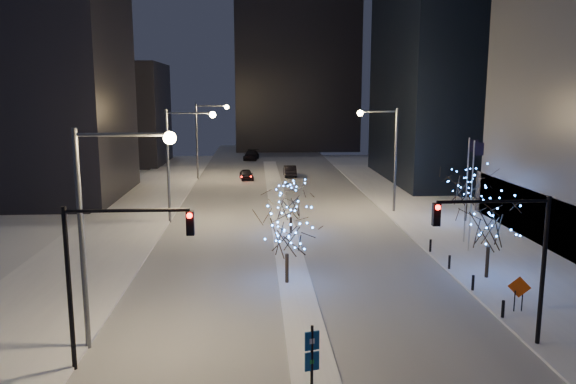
{
  "coord_description": "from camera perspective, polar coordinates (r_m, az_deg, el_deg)",
  "views": [
    {
      "loc": [
        -2.33,
        -22.39,
        11.5
      ],
      "look_at": [
        -0.2,
        13.92,
        5.0
      ],
      "focal_mm": 35.0,
      "sensor_mm": 36.0,
      "label": 1
    }
  ],
  "objects": [
    {
      "name": "holiday_tree_median_far",
      "position": [
        45.25,
        0.3,
        -1.0
      ],
      "size": [
        3.48,
        3.48,
        4.18
      ],
      "color": "black",
      "rests_on": "median"
    },
    {
      "name": "west_sidewalk",
      "position": [
        45.42,
        -18.19,
        -4.95
      ],
      "size": [
        8.0,
        90.0,
        0.15
      ],
      "primitive_type": "cube",
      "color": "white",
      "rests_on": "ground"
    },
    {
      "name": "holiday_tree_plaza_near",
      "position": [
        36.46,
        19.82,
        -2.96
      ],
      "size": [
        5.02,
        5.02,
        5.29
      ],
      "color": "black",
      "rests_on": "east_sidewalk"
    },
    {
      "name": "horizon_block",
      "position": [
        115.08,
        0.84,
        14.87
      ],
      "size": [
        24.0,
        14.0,
        42.0
      ],
      "primitive_type": "cube",
      "color": "black",
      "rests_on": "ground"
    },
    {
      "name": "road",
      "position": [
        58.57,
        -1.01,
        -1.18
      ],
      "size": [
        20.0,
        130.0,
        0.02
      ],
      "primitive_type": "cube",
      "color": "#AAAFB9",
      "rests_on": "ground"
    },
    {
      "name": "traffic_signal_west",
      "position": [
        24.16,
        -17.98,
        -6.57
      ],
      "size": [
        5.26,
        0.43,
        7.0
      ],
      "color": "black",
      "rests_on": "ground"
    },
    {
      "name": "street_lamp_w_mid",
      "position": [
        50.08,
        -10.95,
        4.22
      ],
      "size": [
        4.4,
        0.56,
        10.0
      ],
      "color": "#595E66",
      "rests_on": "ground"
    },
    {
      "name": "construction_sign",
      "position": [
        32.05,
        22.42,
        -9.21
      ],
      "size": [
        1.11,
        0.43,
        1.91
      ],
      "rotation": [
        0.0,
        0.0,
        -0.34
      ],
      "color": "black",
      "rests_on": "east_sidewalk"
    },
    {
      "name": "street_lamp_w_near",
      "position": [
        25.76,
        -18.16,
        -1.57
      ],
      "size": [
        4.4,
        0.56,
        10.0
      ],
      "color": "#595E66",
      "rests_on": "ground"
    },
    {
      "name": "flagpoles",
      "position": [
        43.15,
        18.02,
        0.7
      ],
      "size": [
        1.35,
        2.6,
        8.0
      ],
      "color": "silver",
      "rests_on": "east_sidewalk"
    },
    {
      "name": "holiday_tree_median_near",
      "position": [
        33.45,
        -0.11,
        -4.04
      ],
      "size": [
        4.64,
        4.64,
        4.83
      ],
      "color": "black",
      "rests_on": "median"
    },
    {
      "name": "median",
      "position": [
        53.67,
        -0.79,
        -2.16
      ],
      "size": [
        2.0,
        80.0,
        0.15
      ],
      "primitive_type": "cube",
      "color": "white",
      "rests_on": "ground"
    },
    {
      "name": "filler_west_far",
      "position": [
        95.43,
        -17.87,
        7.55
      ],
      "size": [
        18.0,
        16.0,
        16.0
      ],
      "primitive_type": "cube",
      "color": "black",
      "rests_on": "ground"
    },
    {
      "name": "bollards",
      "position": [
        36.4,
        17.12,
        -7.76
      ],
      "size": [
        0.16,
        12.16,
        0.9
      ],
      "color": "black",
      "rests_on": "east_sidewalk"
    },
    {
      "name": "east_sidewalk",
      "position": [
        47.2,
        18.36,
        -4.4
      ],
      "size": [
        10.0,
        90.0,
        0.15
      ],
      "primitive_type": "cube",
      "color": "white",
      "rests_on": "ground"
    },
    {
      "name": "holiday_tree_plaza_far",
      "position": [
        52.12,
        17.73,
        0.62
      ],
      "size": [
        5.69,
        5.69,
        5.12
      ],
      "color": "black",
      "rests_on": "east_sidewalk"
    },
    {
      "name": "street_lamp_w_far",
      "position": [
        74.85,
        -8.46,
        6.19
      ],
      "size": [
        4.4,
        0.56,
        10.0
      ],
      "color": "#595E66",
      "rests_on": "ground"
    },
    {
      "name": "car_mid",
      "position": [
        77.4,
        0.18,
        2.17
      ],
      "size": [
        1.67,
        4.71,
        1.55
      ],
      "primitive_type": "imported",
      "rotation": [
        0.0,
        0.0,
        3.15
      ],
      "color": "black",
      "rests_on": "ground"
    },
    {
      "name": "wayfinding_sign",
      "position": [
        21.46,
        2.44,
        -16.38
      ],
      "size": [
        0.55,
        0.22,
        3.13
      ],
      "rotation": [
        0.0,
        0.0,
        0.28
      ],
      "color": "black",
      "rests_on": "ground"
    },
    {
      "name": "filler_west_near",
      "position": [
        67.46,
        -26.11,
        9.54
      ],
      "size": [
        22.0,
        18.0,
        24.0
      ],
      "primitive_type": "cube",
      "color": "black",
      "rests_on": "ground"
    },
    {
      "name": "traffic_signal_east",
      "position": [
        26.82,
        21.72,
        -5.16
      ],
      "size": [
        5.26,
        0.43,
        7.0
      ],
      "color": "black",
      "rests_on": "ground"
    },
    {
      "name": "ground",
      "position": [
        25.27,
        2.41,
        -16.94
      ],
      "size": [
        160.0,
        160.0,
        0.0
      ],
      "primitive_type": "plane",
      "color": "white",
      "rests_on": "ground"
    },
    {
      "name": "street_lamp_east",
      "position": [
        54.07,
        9.97,
        4.62
      ],
      "size": [
        3.9,
        0.56,
        10.0
      ],
      "color": "#595E66",
      "rests_on": "ground"
    },
    {
      "name": "car_far",
      "position": [
        96.57,
        -3.75,
        3.75
      ],
      "size": [
        2.92,
        5.77,
        1.6
      ],
      "primitive_type": "imported",
      "rotation": [
        0.0,
        0.0,
        -0.12
      ],
      "color": "black",
      "rests_on": "ground"
    },
    {
      "name": "car_near",
      "position": [
        74.67,
        -4.25,
        1.78
      ],
      "size": [
        2.1,
        4.18,
        1.37
      ],
      "primitive_type": "imported",
      "rotation": [
        0.0,
        0.0,
        0.13
      ],
      "color": "black",
      "rests_on": "ground"
    }
  ]
}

